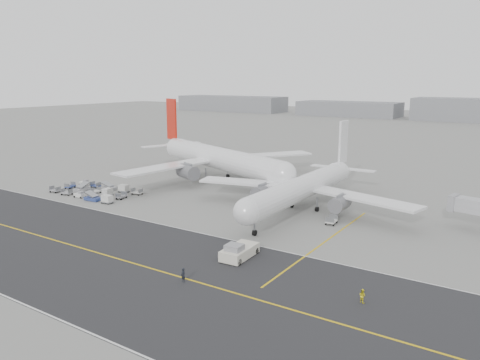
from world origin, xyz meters
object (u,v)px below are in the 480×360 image
Objects in this scene: airliner_a at (218,158)px; airliner_b at (304,187)px; ground_crew_b at (362,296)px; pushback_tug at (239,251)px; ground_crew_a at (183,275)px.

airliner_a reaches higher than airliner_b.
airliner_b is 40.02m from ground_crew_b.
airliner_b is (31.06, -13.76, -1.05)m from airliner_a.
airliner_b reaches higher than pushback_tug.
airliner_b is 28.03× the size of ground_crew_b.
airliner_b is at bearing -92.39° from airliner_a.
ground_crew_a is at bearing -100.36° from pushback_tug.
pushback_tug is at bearing 13.80° from ground_crew_b.
pushback_tug is at bearing 94.97° from ground_crew_a.
airliner_a is 32.70× the size of ground_crew_b.
airliner_a reaches higher than ground_crew_b.
ground_crew_b is (21.20, 7.05, -0.10)m from ground_crew_a.
ground_crew_a is (32.84, -53.35, -4.82)m from airliner_a.
airliner_b reaches higher than ground_crew_b.
pushback_tug is at bearing -119.59° from airliner_a.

